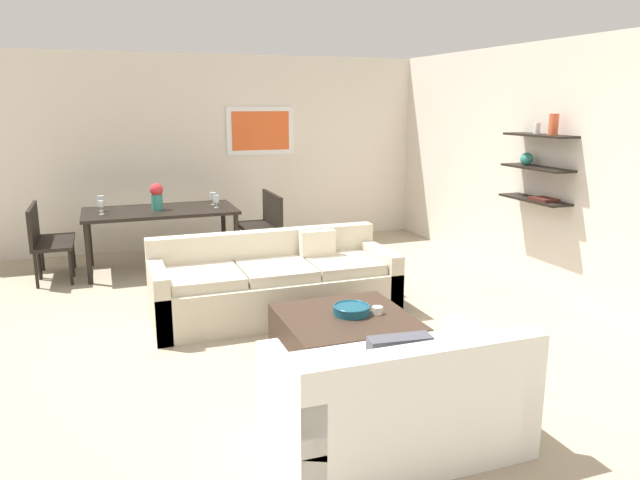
# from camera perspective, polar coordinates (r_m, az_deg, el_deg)

# --- Properties ---
(ground_plane) EXTENTS (18.00, 18.00, 0.00)m
(ground_plane) POSITION_cam_1_polar(r_m,az_deg,el_deg) (5.73, -2.50, -8.02)
(ground_plane) COLOR tan
(back_wall_unit) EXTENTS (8.40, 0.09, 2.70)m
(back_wall_unit) POSITION_cam_1_polar(r_m,az_deg,el_deg) (8.86, -7.61, 8.39)
(back_wall_unit) COLOR silver
(back_wall_unit) RESTS_ON ground
(right_wall_shelf_unit) EXTENTS (0.34, 8.20, 2.70)m
(right_wall_shelf_unit) POSITION_cam_1_polar(r_m,az_deg,el_deg) (7.36, 19.14, 6.83)
(right_wall_shelf_unit) COLOR silver
(right_wall_shelf_unit) RESTS_ON ground
(sofa_beige) EXTENTS (2.34, 0.90, 0.78)m
(sofa_beige) POSITION_cam_1_polar(r_m,az_deg,el_deg) (5.91, -4.33, -4.37)
(sofa_beige) COLOR beige
(sofa_beige) RESTS_ON ground
(loveseat_white) EXTENTS (1.47, 0.90, 0.78)m
(loveseat_white) POSITION_cam_1_polar(r_m,az_deg,el_deg) (3.76, 7.21, -15.02)
(loveseat_white) COLOR white
(loveseat_white) RESTS_ON ground
(coffee_table) EXTENTS (1.02, 1.02, 0.38)m
(coffee_table) POSITION_cam_1_polar(r_m,az_deg,el_deg) (4.92, 2.44, -9.29)
(coffee_table) COLOR #38281E
(coffee_table) RESTS_ON ground
(decorative_bowl) EXTENTS (0.30, 0.30, 0.07)m
(decorative_bowl) POSITION_cam_1_polar(r_m,az_deg,el_deg) (4.87, 3.02, -6.60)
(decorative_bowl) COLOR navy
(decorative_bowl) RESTS_ON coffee_table
(candle_jar) EXTENTS (0.09, 0.09, 0.06)m
(candle_jar) POSITION_cam_1_polar(r_m,az_deg,el_deg) (4.90, 5.47, -6.66)
(candle_jar) COLOR silver
(candle_jar) RESTS_ON coffee_table
(dining_table) EXTENTS (1.84, 0.96, 0.75)m
(dining_table) POSITION_cam_1_polar(r_m,az_deg,el_deg) (7.70, -14.93, 2.33)
(dining_table) COLOR black
(dining_table) RESTS_ON ground
(dining_chair_left_far) EXTENTS (0.44, 0.44, 0.88)m
(dining_chair_left_far) POSITION_cam_1_polar(r_m,az_deg,el_deg) (7.95, -24.54, 0.60)
(dining_chair_left_far) COLOR black
(dining_chair_left_far) RESTS_ON ground
(dining_chair_right_far) EXTENTS (0.44, 0.44, 0.88)m
(dining_chair_right_far) POSITION_cam_1_polar(r_m,az_deg,el_deg) (8.16, -5.69, 2.02)
(dining_chair_right_far) COLOR black
(dining_chair_right_far) RESTS_ON ground
(dining_chair_right_near) EXTENTS (0.44, 0.44, 0.88)m
(dining_chair_right_near) POSITION_cam_1_polar(r_m,az_deg,el_deg) (7.75, -4.90, 1.45)
(dining_chair_right_near) COLOR black
(dining_chair_right_near) RESTS_ON ground
(dining_chair_left_near) EXTENTS (0.44, 0.44, 0.88)m
(dining_chair_left_near) POSITION_cam_1_polar(r_m,az_deg,el_deg) (7.53, -24.77, -0.06)
(dining_chair_left_near) COLOR black
(dining_chair_left_near) RESTS_ON ground
(wine_glass_left_near) EXTENTS (0.07, 0.07, 0.17)m
(wine_glass_left_near) POSITION_cam_1_polar(r_m,az_deg,el_deg) (7.53, -20.10, 3.19)
(wine_glass_left_near) COLOR silver
(wine_glass_left_near) RESTS_ON dining_table
(wine_glass_left_far) EXTENTS (0.08, 0.08, 0.19)m
(wine_glass_left_far) POSITION_cam_1_polar(r_m,az_deg,el_deg) (7.76, -20.11, 3.57)
(wine_glass_left_far) COLOR silver
(wine_glass_left_far) RESTS_ON dining_table
(wine_glass_right_near) EXTENTS (0.07, 0.07, 0.16)m
(wine_glass_right_near) POSITION_cam_1_polar(r_m,az_deg,el_deg) (7.64, -9.82, 3.84)
(wine_glass_right_near) COLOR silver
(wine_glass_right_near) RESTS_ON dining_table
(wine_glass_right_far) EXTENTS (0.08, 0.08, 0.16)m
(wine_glass_right_far) POSITION_cam_1_polar(r_m,az_deg,el_deg) (7.87, -10.14, 4.15)
(wine_glass_right_far) COLOR silver
(wine_glass_right_far) RESTS_ON dining_table
(centerpiece_vase) EXTENTS (0.16, 0.16, 0.33)m
(centerpiece_vase) POSITION_cam_1_polar(r_m,az_deg,el_deg) (7.65, -15.26, 4.11)
(centerpiece_vase) COLOR teal
(centerpiece_vase) RESTS_ON dining_table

